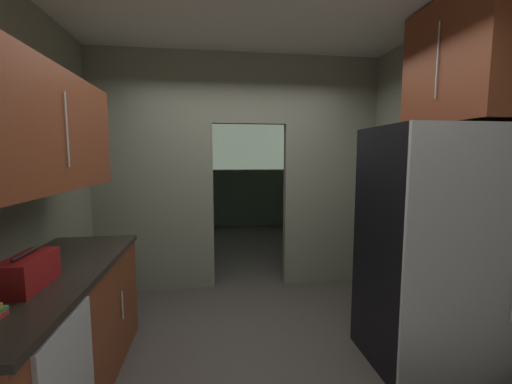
# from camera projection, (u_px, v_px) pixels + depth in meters

# --- Properties ---
(ground) EXTENTS (20.00, 20.00, 0.00)m
(ground) POSITION_uv_depth(u_px,v_px,m) (257.00, 359.00, 2.59)
(ground) COLOR #47423D
(kitchen_overhead_slab) EXTENTS (3.85, 7.10, 0.06)m
(kitchen_overhead_slab) POSITION_uv_depth(u_px,v_px,m) (250.00, 9.00, 2.73)
(kitchen_overhead_slab) COLOR silver
(kitchen_partition) EXTENTS (3.45, 0.12, 2.84)m
(kitchen_partition) POSITION_uv_depth(u_px,v_px,m) (238.00, 166.00, 3.95)
(kitchen_partition) COLOR gray
(kitchen_partition) RESTS_ON ground
(adjoining_room_shell) EXTENTS (3.45, 3.55, 2.84)m
(adjoining_room_shell) POSITION_uv_depth(u_px,v_px,m) (229.00, 167.00, 6.25)
(adjoining_room_shell) COLOR slate
(adjoining_room_shell) RESTS_ON ground
(refrigerator) EXTENTS (0.86, 0.77, 1.85)m
(refrigerator) POSITION_uv_depth(u_px,v_px,m) (428.00, 248.00, 2.48)
(refrigerator) COLOR black
(refrigerator) RESTS_ON ground
(lower_cabinet_run) EXTENTS (0.69, 1.87, 0.91)m
(lower_cabinet_run) POSITION_uv_depth(u_px,v_px,m) (50.00, 341.00, 2.05)
(lower_cabinet_run) COLOR brown
(lower_cabinet_run) RESTS_ON ground
(upper_cabinet_counterside) EXTENTS (0.36, 1.69, 0.74)m
(upper_cabinet_counterside) POSITION_uv_depth(u_px,v_px,m) (34.00, 129.00, 1.90)
(upper_cabinet_counterside) COLOR brown
(upper_cabinet_fridgeside) EXTENTS (0.36, 0.94, 0.94)m
(upper_cabinet_fridgeside) POSITION_uv_depth(u_px,v_px,m) (459.00, 61.00, 2.46)
(upper_cabinet_fridgeside) COLOR brown
(boombox) EXTENTS (0.18, 0.38, 0.21)m
(boombox) POSITION_uv_depth(u_px,v_px,m) (28.00, 272.00, 1.77)
(boombox) COLOR maroon
(boombox) RESTS_ON lower_cabinet_run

